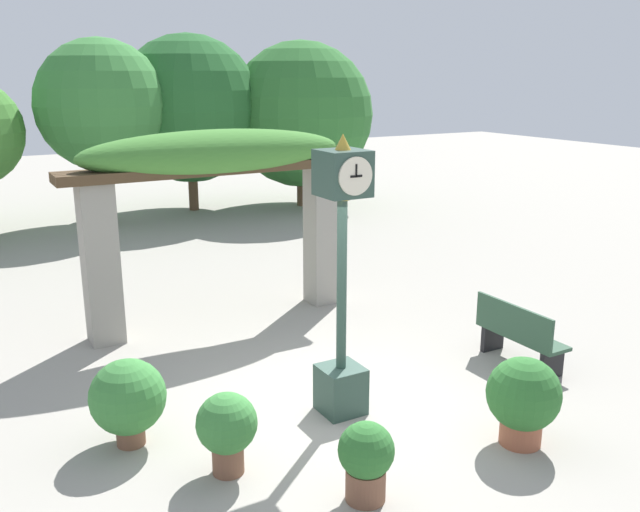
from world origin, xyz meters
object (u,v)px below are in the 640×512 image
object	(u,v)px
pedestal_clock	(342,283)
potted_plant_near_left	(523,398)
potted_plant_far_left	(128,398)
potted_plant_far_right	(366,458)
park_bench	(519,335)
potted_plant_near_right	(227,427)

from	to	relation	value
pedestal_clock	potted_plant_near_left	xyz separation A→B (m)	(1.33, -1.59, -1.06)
pedestal_clock	potted_plant_far_left	world-z (taller)	pedestal_clock
pedestal_clock	potted_plant_near_left	distance (m)	2.33
potted_plant_far_left	pedestal_clock	bearing A→B (deg)	-11.73
potted_plant_near_left	potted_plant_far_right	xyz separation A→B (m)	(-2.03, -0.01, -0.11)
potted_plant_near_left	park_bench	xyz separation A→B (m)	(1.51, 1.54, -0.12)
potted_plant_near_left	park_bench	distance (m)	2.17
potted_plant_near_right	potted_plant_far_left	size ratio (longest dim) A/B	0.88
pedestal_clock	potted_plant_near_right	size ratio (longest dim) A/B	3.82
potted_plant_near_left	potted_plant_near_right	distance (m)	3.17
park_bench	potted_plant_near_left	bearing A→B (deg)	135.56
potted_plant_near_left	park_bench	size ratio (longest dim) A/B	0.72
potted_plant_near_right	potted_plant_far_left	world-z (taller)	potted_plant_far_left
potted_plant_far_left	potted_plant_far_right	distance (m)	2.69
pedestal_clock	potted_plant_far_right	xyz separation A→B (m)	(-0.70, -1.60, -1.17)
potted_plant_near_right	potted_plant_far_left	distance (m)	1.26
potted_plant_far_left	potted_plant_far_right	xyz separation A→B (m)	(1.68, -2.10, -0.11)
potted_plant_near_right	park_bench	size ratio (longest dim) A/B	0.62
park_bench	pedestal_clock	bearing A→B (deg)	89.03
pedestal_clock	potted_plant_far_right	distance (m)	2.10
potted_plant_near_left	potted_plant_far_left	world-z (taller)	potted_plant_near_left
potted_plant_far_right	park_bench	world-z (taller)	park_bench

